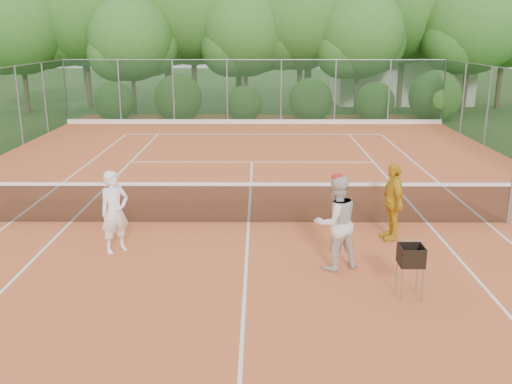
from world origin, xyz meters
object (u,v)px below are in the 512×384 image
player_white (115,212)px  player_yellow (393,201)px  ball_hopper (411,257)px  player_center_grp (336,222)px

player_white → player_yellow: 5.67m
ball_hopper → player_white: bearing=154.7°
player_white → player_center_grp: (4.23, -0.82, 0.07)m
player_center_grp → player_yellow: 2.11m
player_white → player_center_grp: size_ratio=0.91×
player_center_grp → ball_hopper: (1.09, -1.16, -0.20)m
player_yellow → ball_hopper: size_ratio=1.87×
player_white → ball_hopper: player_white is taller
player_center_grp → ball_hopper: player_center_grp is taller
player_white → ball_hopper: 5.67m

